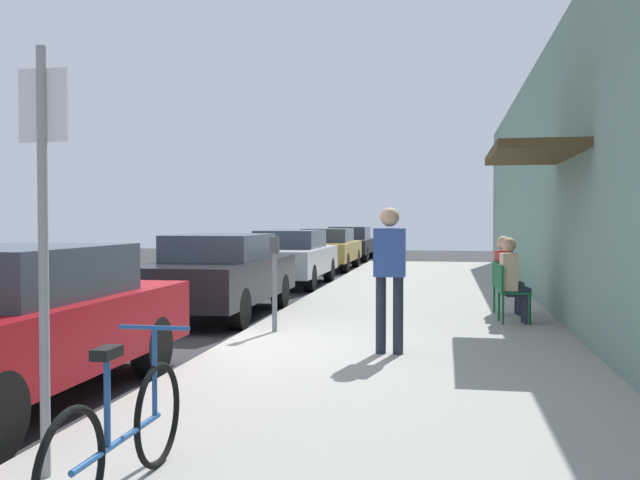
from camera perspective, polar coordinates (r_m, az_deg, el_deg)
The scene contains 16 objects.
ground_plane at distance 8.87m, azimuth -8.50°, elevation -9.28°, with size 60.00×60.00×0.00m, color #2D2D30.
sidewalk_slab at distance 10.39m, azimuth 7.09°, elevation -7.32°, with size 4.50×32.00×0.12m, color #9E9B93.
building_facade at distance 10.44m, azimuth 20.44°, elevation 5.33°, with size 1.40×32.00×4.73m.
parked_car_0 at distance 6.99m, azimuth -23.89°, elevation -6.19°, with size 1.80×4.40×1.44m.
parked_car_1 at distance 12.36m, azimuth -8.25°, elevation -2.71°, with size 1.80×4.40×1.42m.
parked_car_2 at distance 17.88m, azimuth -2.46°, elevation -1.36°, with size 1.80×4.40×1.40m.
parked_car_3 at distance 23.57m, azimuth 0.60°, elevation -0.66°, with size 1.80×4.40×1.37m.
parked_car_4 at distance 29.06m, azimuth 2.41°, elevation -0.23°, with size 1.80×4.40×1.38m.
parking_meter at distance 9.81m, azimuth -3.70°, elevation -2.97°, with size 0.12×0.10×1.32m.
street_sign at distance 4.55m, azimuth -21.48°, elevation 1.01°, with size 0.32×0.06×2.60m.
bicycle_0 at distance 4.23m, azimuth -15.84°, elevation -14.94°, with size 0.46×1.71×0.90m.
cafe_chair_0 at distance 11.01m, azimuth 15.01°, elevation -3.89°, with size 0.48×0.48×0.87m.
seated_patron_0 at distance 11.01m, azimuth 15.32°, elevation -2.89°, with size 0.45×0.38×1.29m.
cafe_chair_1 at distance 11.97m, azimuth 14.61°, elevation -3.45°, with size 0.49×0.49×0.87m.
seated_patron_1 at distance 11.96m, azimuth 14.90°, elevation -2.53°, with size 0.46×0.40×1.29m.
pedestrian_standing at distance 8.20m, azimuth 5.66°, elevation -2.27°, with size 0.36×0.22×1.70m.
Camera 1 is at (2.78, -8.25, 1.68)m, focal length 39.53 mm.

